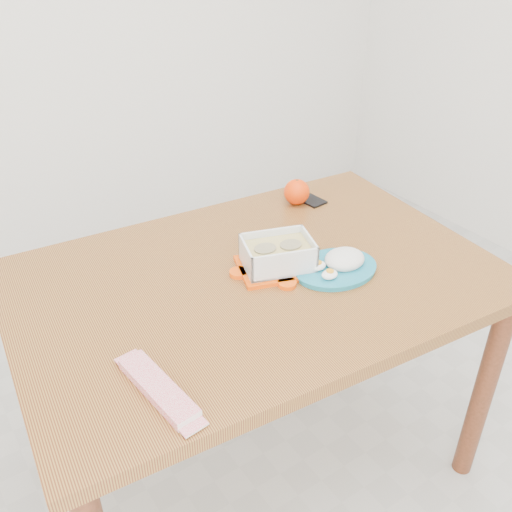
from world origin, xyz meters
TOP-DOWN VIEW (x-y plane):
  - ground at (0.00, 0.00)m, footprint 3.50×3.50m
  - dining_table at (-0.13, 0.19)m, footprint 1.35×0.97m
  - food_container at (-0.06, 0.19)m, footprint 0.25×0.22m
  - orange_fruit at (0.22, 0.47)m, footprint 0.08×0.08m
  - rice_plate at (0.07, 0.09)m, footprint 0.26×0.26m
  - candy_bar at (-0.53, -0.05)m, footprint 0.08×0.23m
  - smartphone at (0.27, 0.47)m, footprint 0.07×0.13m

SIDE VIEW (x-z plane):
  - ground at x=0.00m, z-range 0.00..0.00m
  - dining_table at x=-0.13m, z-range 0.28..1.03m
  - smartphone at x=0.27m, z-range 0.75..0.76m
  - candy_bar at x=-0.53m, z-range 0.75..0.77m
  - rice_plate at x=0.07m, z-range 0.74..0.80m
  - orange_fruit at x=0.22m, z-range 0.75..0.83m
  - food_container at x=-0.06m, z-range 0.75..0.84m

